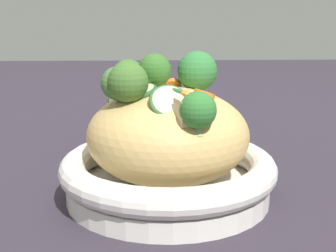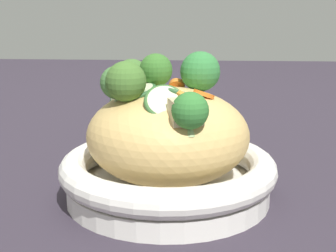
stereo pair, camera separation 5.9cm
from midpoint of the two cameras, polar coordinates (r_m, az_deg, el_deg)
The scene contains 8 objects.
ground_plane at distance 0.62m, azimuth -2.76°, elevation -8.28°, with size 3.00×3.00×0.00m, color #302935.
serving_bowl at distance 0.61m, azimuth -2.79°, elevation -5.74°, with size 0.26×0.26×0.06m.
noodle_heap at distance 0.59m, azimuth -2.84°, elevation -1.07°, with size 0.19×0.19×0.11m.
broccoli_florets at distance 0.58m, azimuth -4.29°, elevation 5.18°, with size 0.17×0.15×0.08m.
carrot_coins at distance 0.59m, azimuth -2.36°, elevation 3.87°, with size 0.11×0.12×0.03m.
zucchini_slices at distance 0.57m, azimuth -5.53°, elevation 3.54°, with size 0.11×0.12×0.04m.
chicken_chunks at distance 0.58m, azimuth -3.97°, elevation 3.19°, with size 0.17×0.09×0.04m.
soy_sauce_bottle at distance 0.84m, azimuth -6.19°, elevation 1.65°, with size 0.05×0.05×0.13m.
Camera 1 is at (0.57, -0.02, 0.23)m, focal length 53.10 mm.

